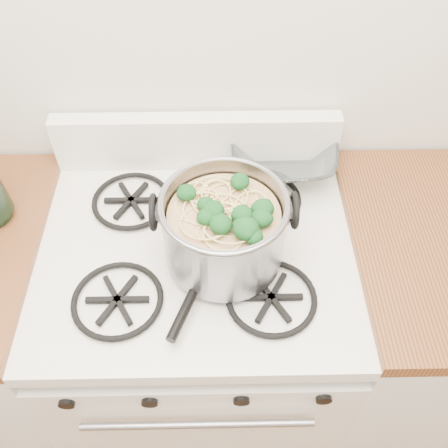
% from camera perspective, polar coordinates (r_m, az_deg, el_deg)
% --- Properties ---
extents(gas_range, '(0.76, 0.66, 0.92)m').
position_cam_1_polar(gas_range, '(1.60, -2.50, -13.07)').
color(gas_range, white).
rests_on(gas_range, ground).
extents(counter_left, '(0.25, 0.65, 0.92)m').
position_cam_1_polar(counter_left, '(1.68, -20.46, -12.07)').
color(counter_left, silver).
rests_on(counter_left, ground).
extents(stock_pot, '(0.31, 0.28, 0.19)m').
position_cam_1_polar(stock_pot, '(1.10, -0.00, -0.63)').
color(stock_pot, gray).
rests_on(stock_pot, gas_range).
extents(spatula, '(0.38, 0.39, 0.02)m').
position_cam_1_polar(spatula, '(1.17, -1.07, -2.64)').
color(spatula, black).
rests_on(spatula, gas_range).
extents(glass_bowl, '(0.12, 0.12, 0.03)m').
position_cam_1_polar(glass_bowl, '(1.38, 6.74, 7.45)').
color(glass_bowl, white).
rests_on(glass_bowl, gas_range).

